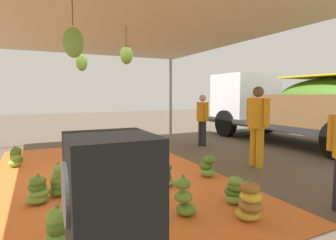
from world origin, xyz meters
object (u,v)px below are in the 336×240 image
banana_bunch_9 (129,150)px  crate_0 (101,138)px  banana_bunch_15 (87,141)px  cargo_truck_main (292,104)px  banana_bunch_10 (90,184)px  crate_1 (96,137)px  banana_bunch_13 (184,198)px  banana_bunch_0 (135,153)px  banana_bunch_3 (207,167)px  banana_bunch_5 (164,176)px  banana_bunch_2 (250,202)px  banana_bunch_11 (58,181)px  banana_bunch_7 (16,158)px  banana_bunch_14 (128,177)px  banana_bunch_12 (148,201)px  banana_bunch_1 (108,162)px  banana_bunch_8 (58,234)px  worker_1 (257,120)px  banana_bunch_6 (38,191)px  banana_bunch_4 (235,190)px  worker_0 (202,116)px

banana_bunch_9 → crate_0: bearing=-176.0°
banana_bunch_15 → crate_0: banana_bunch_15 is taller
cargo_truck_main → crate_0: size_ratio=14.80×
crate_0 → banana_bunch_10: bearing=-14.0°
crate_1 → banana_bunch_13: bearing=-0.9°
banana_bunch_10 → banana_bunch_0: bearing=143.2°
banana_bunch_3 → banana_bunch_5: bearing=-83.5°
banana_bunch_2 → banana_bunch_11: same height
banana_bunch_0 → cargo_truck_main: bearing=92.6°
banana_bunch_5 → crate_0: 4.92m
banana_bunch_7 → banana_bunch_14: 3.08m
banana_bunch_3 → banana_bunch_14: bearing=-85.9°
banana_bunch_3 → banana_bunch_12: bearing=-57.0°
banana_bunch_11 → cargo_truck_main: bearing=104.2°
banana_bunch_0 → banana_bunch_1: size_ratio=0.88×
banana_bunch_1 → banana_bunch_11: banana_bunch_1 is taller
banana_bunch_10 → banana_bunch_14: bearing=85.6°
banana_bunch_8 → worker_1: 4.65m
cargo_truck_main → banana_bunch_8: bearing=-64.4°
banana_bunch_6 → banana_bunch_11: size_ratio=0.84×
banana_bunch_4 → banana_bunch_5: bearing=-151.9°
banana_bunch_2 → banana_bunch_4: banana_bunch_2 is taller
banana_bunch_11 → banana_bunch_8: bearing=-4.2°
banana_bunch_1 → banana_bunch_10: (1.09, -0.54, -0.04)m
banana_bunch_1 → banana_bunch_4: banana_bunch_1 is taller
worker_0 → banana_bunch_1: bearing=-62.0°
banana_bunch_3 → banana_bunch_9: size_ratio=1.01×
banana_bunch_14 → banana_bunch_11: bearing=-104.8°
banana_bunch_4 → banana_bunch_3: bearing=163.7°
banana_bunch_2 → cargo_truck_main: 6.55m
banana_bunch_1 → banana_bunch_5: 1.34m
banana_bunch_0 → banana_bunch_9: 0.56m
banana_bunch_9 → banana_bunch_14: size_ratio=0.79×
banana_bunch_5 → banana_bunch_10: 1.26m
banana_bunch_4 → banana_bunch_10: banana_bunch_10 is taller
banana_bunch_3 → banana_bunch_5: size_ratio=1.04×
banana_bunch_6 → cargo_truck_main: 7.99m
banana_bunch_13 → banana_bunch_6: bearing=-126.4°
banana_bunch_3 → worker_1: worker_1 is taller
banana_bunch_11 → crate_0: (-4.65, 1.65, -0.10)m
crate_0 → banana_bunch_4: bearing=6.2°
worker_0 → crate_0: 3.46m
crate_1 → banana_bunch_10: bearing=-12.1°
banana_bunch_1 → banana_bunch_8: bearing=-23.2°
banana_bunch_2 → worker_1: worker_1 is taller
worker_0 → crate_0: size_ratio=3.62×
banana_bunch_8 → crate_1: size_ratio=1.10×
banana_bunch_0 → banana_bunch_3: banana_bunch_0 is taller
banana_bunch_4 → banana_bunch_10: size_ratio=0.97×
banana_bunch_2 → banana_bunch_9: 4.12m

